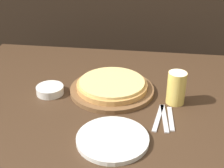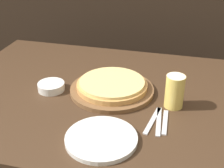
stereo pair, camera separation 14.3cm
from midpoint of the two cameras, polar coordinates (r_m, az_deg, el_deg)
The scene contains 8 objects.
dining_table at distance 1.64m, azimuth 2.62°, elevation -12.77°, with size 1.57×1.07×0.71m.
pizza_on_board at distance 1.44m, azimuth 2.85°, elevation -0.60°, with size 0.39×0.39×0.06m.
beer_glass at distance 1.35m, azimuth 14.43°, elevation -1.18°, with size 0.08×0.08×0.14m.
dinner_plate at distance 1.15m, azimuth 1.65°, elevation -10.09°, with size 0.27×0.27×0.02m.
side_bowl at distance 1.47m, azimuth -8.34°, elevation -0.54°, with size 0.13×0.13×0.04m.
fork at distance 1.27m, azimuth 10.65°, elevation -6.66°, with size 0.05×0.20×0.00m.
dinner_knife at distance 1.27m, azimuth 11.77°, elevation -6.79°, with size 0.03×0.20×0.00m.
spoon at distance 1.27m, azimuth 12.90°, elevation -6.92°, with size 0.03×0.17×0.00m.
Camera 2 is at (0.31, -1.20, 1.44)m, focal length 50.00 mm.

